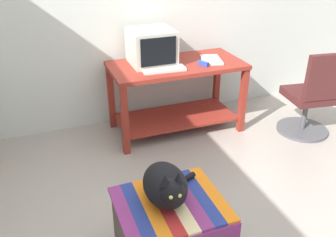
{
  "coord_description": "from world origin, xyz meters",
  "views": [
    {
      "loc": [
        -0.93,
        -1.52,
        1.87
      ],
      "look_at": [
        -0.03,
        0.85,
        0.55
      ],
      "focal_mm": 38.52,
      "sensor_mm": 36.0,
      "label": 1
    }
  ],
  "objects_px": {
    "desk": "(176,85)",
    "ottoman_with_blanket": "(170,231)",
    "stapler": "(204,64)",
    "book": "(211,60)",
    "office_chair": "(311,99)",
    "tv_monitor": "(151,47)",
    "cat": "(166,185)",
    "keyboard": "(164,69)"
  },
  "relations": [
    {
      "from": "tv_monitor",
      "to": "book",
      "type": "height_order",
      "value": "tv_monitor"
    },
    {
      "from": "tv_monitor",
      "to": "office_chair",
      "type": "relative_size",
      "value": 0.47
    },
    {
      "from": "tv_monitor",
      "to": "keyboard",
      "type": "height_order",
      "value": "tv_monitor"
    },
    {
      "from": "desk",
      "to": "ottoman_with_blanket",
      "type": "relative_size",
      "value": 2.07
    },
    {
      "from": "ottoman_with_blanket",
      "to": "stapler",
      "type": "xyz_separation_m",
      "value": [
        0.89,
        1.44,
        0.52
      ]
    },
    {
      "from": "ottoman_with_blanket",
      "to": "desk",
      "type": "bearing_deg",
      "value": 67.05
    },
    {
      "from": "desk",
      "to": "stapler",
      "type": "xyz_separation_m",
      "value": [
        0.22,
        -0.15,
        0.25
      ]
    },
    {
      "from": "stapler",
      "to": "book",
      "type": "bearing_deg",
      "value": 10.22
    },
    {
      "from": "keyboard",
      "to": "book",
      "type": "xyz_separation_m",
      "value": [
        0.54,
        0.1,
        -0.0
      ]
    },
    {
      "from": "keyboard",
      "to": "ottoman_with_blanket",
      "type": "bearing_deg",
      "value": -104.62
    },
    {
      "from": "desk",
      "to": "ottoman_with_blanket",
      "type": "distance_m",
      "value": 1.74
    },
    {
      "from": "keyboard",
      "to": "office_chair",
      "type": "xyz_separation_m",
      "value": [
        1.4,
        -0.43,
        -0.35
      ]
    },
    {
      "from": "book",
      "to": "ottoman_with_blanket",
      "type": "xyz_separation_m",
      "value": [
        -1.02,
        -1.54,
        -0.51
      ]
    },
    {
      "from": "ottoman_with_blanket",
      "to": "cat",
      "type": "xyz_separation_m",
      "value": [
        -0.02,
        0.03,
        0.34
      ]
    },
    {
      "from": "keyboard",
      "to": "stapler",
      "type": "xyz_separation_m",
      "value": [
        0.4,
        -0.0,
        0.01
      ]
    },
    {
      "from": "stapler",
      "to": "cat",
      "type": "bearing_deg",
      "value": -149.46
    },
    {
      "from": "keyboard",
      "to": "stapler",
      "type": "height_order",
      "value": "stapler"
    },
    {
      "from": "desk",
      "to": "tv_monitor",
      "type": "distance_m",
      "value": 0.46
    },
    {
      "from": "tv_monitor",
      "to": "cat",
      "type": "relative_size",
      "value": 1.04
    },
    {
      "from": "keyboard",
      "to": "desk",
      "type": "bearing_deg",
      "value": 42.2
    },
    {
      "from": "cat",
      "to": "desk",
      "type": "bearing_deg",
      "value": 70.42
    },
    {
      "from": "keyboard",
      "to": "book",
      "type": "distance_m",
      "value": 0.55
    },
    {
      "from": "cat",
      "to": "stapler",
      "type": "relative_size",
      "value": 3.64
    },
    {
      "from": "keyboard",
      "to": "office_chair",
      "type": "relative_size",
      "value": 0.45
    },
    {
      "from": "book",
      "to": "ottoman_with_blanket",
      "type": "relative_size",
      "value": 0.45
    },
    {
      "from": "office_chair",
      "to": "stapler",
      "type": "relative_size",
      "value": 8.09
    },
    {
      "from": "office_chair",
      "to": "desk",
      "type": "bearing_deg",
      "value": -17.51
    },
    {
      "from": "keyboard",
      "to": "ottoman_with_blanket",
      "type": "distance_m",
      "value": 1.6
    },
    {
      "from": "book",
      "to": "tv_monitor",
      "type": "bearing_deg",
      "value": -179.09
    },
    {
      "from": "keyboard",
      "to": "stapler",
      "type": "distance_m",
      "value": 0.4
    },
    {
      "from": "desk",
      "to": "office_chair",
      "type": "xyz_separation_m",
      "value": [
        1.22,
        -0.58,
        -0.11
      ]
    },
    {
      "from": "office_chair",
      "to": "stapler",
      "type": "distance_m",
      "value": 1.14
    },
    {
      "from": "keyboard",
      "to": "ottoman_with_blanket",
      "type": "xyz_separation_m",
      "value": [
        -0.49,
        -1.44,
        -0.51
      ]
    },
    {
      "from": "book",
      "to": "office_chair",
      "type": "relative_size",
      "value": 0.32
    },
    {
      "from": "book",
      "to": "office_chair",
      "type": "distance_m",
      "value": 1.07
    },
    {
      "from": "desk",
      "to": "cat",
      "type": "height_order",
      "value": "cat"
    },
    {
      "from": "keyboard",
      "to": "cat",
      "type": "height_order",
      "value": "keyboard"
    },
    {
      "from": "tv_monitor",
      "to": "keyboard",
      "type": "relative_size",
      "value": 1.04
    },
    {
      "from": "desk",
      "to": "cat",
      "type": "relative_size",
      "value": 3.27
    },
    {
      "from": "book",
      "to": "ottoman_with_blanket",
      "type": "bearing_deg",
      "value": -109.46
    },
    {
      "from": "book",
      "to": "desk",
      "type": "bearing_deg",
      "value": -173.51
    },
    {
      "from": "desk",
      "to": "ottoman_with_blanket",
      "type": "xyz_separation_m",
      "value": [
        -0.67,
        -1.59,
        -0.27
      ]
    }
  ]
}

